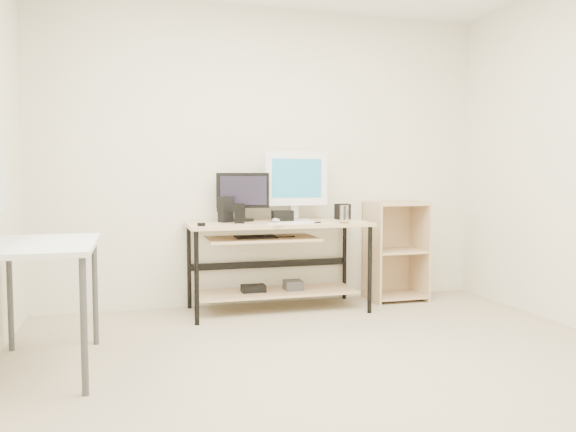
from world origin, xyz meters
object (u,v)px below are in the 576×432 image
(white_imac, at_px, (296,180))
(audio_controller, at_px, (239,213))
(shelf_unit, at_px, (394,250))
(black_monitor, at_px, (243,193))
(side_table, at_px, (41,256))
(desk, at_px, (275,247))

(white_imac, distance_m, audio_controller, 0.64)
(shelf_unit, height_order, black_monitor, black_monitor)
(shelf_unit, bearing_deg, white_imac, -179.59)
(shelf_unit, xyz_separation_m, white_imac, (-0.95, -0.01, 0.64))
(side_table, relative_size, audio_controller, 6.16)
(desk, relative_size, shelf_unit, 1.67)
(black_monitor, distance_m, white_imac, 0.48)
(shelf_unit, distance_m, black_monitor, 1.51)
(black_monitor, bearing_deg, audio_controller, -91.48)
(desk, distance_m, audio_controller, 0.43)
(audio_controller, bearing_deg, black_monitor, 83.59)
(desk, xyz_separation_m, white_imac, (0.23, 0.15, 0.56))
(audio_controller, bearing_deg, side_table, -131.61)
(side_table, bearing_deg, shelf_unit, 23.33)
(side_table, bearing_deg, white_imac, 32.78)
(side_table, bearing_deg, black_monitor, 40.81)
(desk, bearing_deg, black_monitor, 145.09)
(side_table, distance_m, black_monitor, 1.90)
(side_table, distance_m, shelf_unit, 3.09)
(white_imac, bearing_deg, black_monitor, 176.83)
(desk, distance_m, side_table, 1.97)
(desk, relative_size, white_imac, 2.50)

